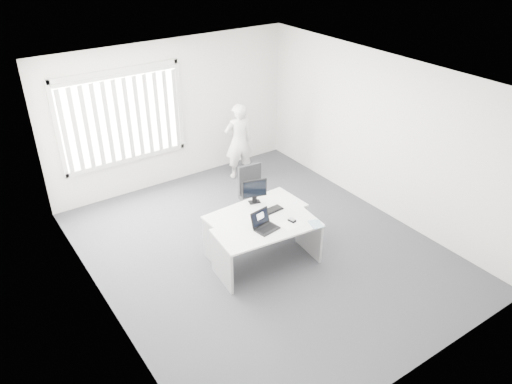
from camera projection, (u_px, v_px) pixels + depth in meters
ground at (262, 250)px, 8.06m from camera, size 6.00×6.00×0.00m
wall_back at (172, 113)px, 9.52m from camera, size 5.00×0.02×2.80m
wall_front at (427, 281)px, 5.21m from camera, size 5.00×0.02×2.80m
wall_left at (97, 225)px, 6.14m from camera, size 0.02×6.00×2.80m
wall_right at (381, 135)px, 8.60m from camera, size 0.02×6.00×2.80m
ceiling at (263, 80)px, 6.68m from camera, size 5.00×6.00×0.02m
window at (122, 117)px, 8.93m from camera, size 2.32×0.06×1.76m
blinds at (123, 120)px, 8.90m from camera, size 2.20×0.10×1.50m
desk_near at (267, 238)px, 7.44m from camera, size 1.62×0.88×0.71m
desk_far at (256, 221)px, 7.85m from camera, size 1.59×0.80×0.71m
office_chair at (254, 204)px, 8.70m from camera, size 0.64×0.64×1.01m
person at (239, 141)px, 9.90m from camera, size 0.64×0.49×1.57m
laptop at (267, 222)px, 7.22m from camera, size 0.38×0.35×0.26m
paper_sheet at (292, 224)px, 7.42m from camera, size 0.33×0.24×0.00m
mouse at (292, 220)px, 7.47m from camera, size 0.09×0.13×0.05m
booklet at (316, 224)px, 7.40m from camera, size 0.22×0.27×0.01m
keyboard at (269, 211)px, 7.71m from camera, size 0.48×0.19×0.02m
monitor at (254, 191)px, 7.87m from camera, size 0.42×0.23×0.40m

